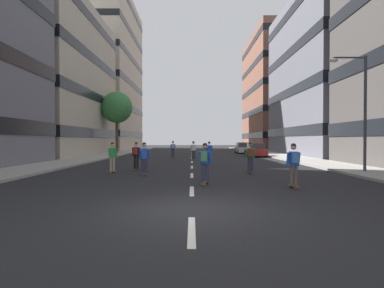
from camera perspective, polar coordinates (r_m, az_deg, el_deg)
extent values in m
plane|color=black|center=(33.12, 0.00, -2.50)|extent=(147.53, 147.53, 0.00)
cube|color=#9E9991|center=(37.59, -15.67, -2.03)|extent=(3.57, 67.62, 0.14)
cube|color=#9E9991|center=(37.58, 15.67, -2.03)|extent=(3.57, 67.62, 0.14)
cube|color=silver|center=(6.76, -0.06, -15.66)|extent=(0.16, 2.20, 0.01)
cube|color=silver|center=(11.64, -0.02, -8.66)|extent=(0.16, 2.20, 0.01)
cube|color=silver|center=(16.59, -0.01, -5.81)|extent=(0.16, 2.20, 0.01)
cube|color=silver|center=(21.57, -0.01, -4.28)|extent=(0.16, 2.20, 0.01)
cube|color=silver|center=(26.55, 0.00, -3.32)|extent=(0.16, 2.20, 0.01)
cube|color=silver|center=(31.54, 0.00, -2.66)|extent=(0.16, 2.20, 0.01)
cube|color=silver|center=(36.53, 0.00, -2.18)|extent=(0.16, 2.20, 0.01)
cube|color=silver|center=(41.53, 0.00, -1.82)|extent=(0.16, 2.20, 0.01)
cube|color=silver|center=(46.52, 0.01, -1.54)|extent=(0.16, 2.20, 0.01)
cube|color=silver|center=(51.52, 0.01, -1.31)|extent=(0.16, 2.20, 0.01)
cube|color=silver|center=(56.51, 0.01, -1.12)|extent=(0.16, 2.20, 0.01)
cube|color=silver|center=(61.51, 0.01, -0.96)|extent=(0.16, 2.20, 0.01)
cube|color=#B2A893|center=(43.50, -27.69, 10.16)|extent=(15.94, 20.37, 18.09)
cube|color=black|center=(42.92, -27.63, 1.79)|extent=(16.06, 20.49, 1.10)
cube|color=black|center=(43.24, -27.67, 7.79)|extent=(16.06, 20.49, 1.10)
cube|color=black|center=(44.03, -27.71, 13.64)|extent=(16.06, 20.49, 1.10)
cube|color=black|center=(45.25, -27.75, 19.23)|extent=(16.06, 20.49, 1.10)
cube|color=#BCB29E|center=(66.83, -17.72, 12.02)|extent=(15.94, 23.09, 29.87)
cube|color=black|center=(65.56, -17.67, 1.72)|extent=(16.06, 23.21, 1.10)
cube|color=black|center=(65.83, -17.69, 6.06)|extent=(16.06, 23.21, 1.10)
cube|color=black|center=(66.47, -17.71, 10.33)|extent=(16.06, 23.21, 1.10)
cube|color=black|center=(67.48, -17.73, 14.51)|extent=(16.06, 23.21, 1.10)
cube|color=black|center=(68.83, -17.75, 18.54)|extent=(16.06, 23.21, 1.10)
cube|color=black|center=(70.51, -17.77, 22.39)|extent=(16.06, 23.21, 1.10)
cube|color=slate|center=(43.59, 27.71, 10.92)|extent=(15.94, 19.94, 19.26)
cube|color=black|center=(42.92, 27.65, 2.02)|extent=(16.06, 20.06, 1.10)
cube|color=black|center=(43.30, 27.69, 8.41)|extent=(16.06, 20.06, 1.10)
cube|color=black|center=(44.20, 27.73, 14.60)|extent=(16.06, 20.06, 1.10)
cube|color=black|center=(45.59, 27.78, 20.49)|extent=(16.06, 20.06, 1.10)
cube|color=brown|center=(66.22, 17.72, 8.98)|extent=(15.94, 21.30, 22.71)
cube|color=black|center=(65.55, 17.69, 1.49)|extent=(16.06, 21.42, 1.10)
cube|color=black|center=(65.76, 17.70, 5.45)|extent=(16.06, 21.42, 1.10)
cube|color=black|center=(66.29, 17.72, 9.37)|extent=(16.06, 21.42, 1.10)
cube|color=black|center=(67.12, 17.74, 13.20)|extent=(16.06, 21.42, 1.10)
cube|color=black|center=(68.24, 17.76, 16.93)|extent=(16.06, 21.42, 1.10)
cube|color=#B2B7BF|center=(43.90, 9.40, -1.00)|extent=(1.80, 4.40, 0.70)
cube|color=#2D3338|center=(43.74, 9.43, -0.13)|extent=(1.60, 2.10, 0.64)
cylinder|color=black|center=(45.22, 8.10, -1.21)|extent=(0.22, 0.64, 0.64)
cylinder|color=black|center=(45.47, 10.09, -1.21)|extent=(0.22, 0.64, 0.64)
cylinder|color=black|center=(42.35, 8.65, -1.35)|extent=(0.22, 0.64, 0.64)
cylinder|color=black|center=(42.62, 10.77, -1.34)|extent=(0.22, 0.64, 0.64)
cube|color=maroon|center=(35.42, 11.67, -1.44)|extent=(1.80, 4.40, 0.70)
cube|color=#2D3338|center=(35.26, 11.72, -0.36)|extent=(1.60, 2.10, 0.64)
cylinder|color=black|center=(36.70, 9.99, -1.69)|extent=(0.22, 0.64, 0.64)
cylinder|color=black|center=(37.01, 12.43, -1.67)|extent=(0.22, 0.64, 0.64)
cylinder|color=black|center=(33.85, 10.84, -1.90)|extent=(0.22, 0.64, 0.64)
cylinder|color=black|center=(34.19, 13.48, -1.88)|extent=(0.22, 0.64, 0.64)
cylinder|color=#4C3823|center=(42.85, -13.70, 1.53)|extent=(0.36, 0.36, 4.65)
sphere|color=#387A3D|center=(43.06, -13.71, 6.58)|extent=(4.20, 4.20, 4.20)
cylinder|color=#3F3F44|center=(20.03, 29.36, 4.92)|extent=(0.16, 0.16, 6.50)
cylinder|color=#3F3F44|center=(20.09, 27.12, 14.02)|extent=(1.80, 0.10, 0.10)
ellipsoid|color=silver|center=(19.67, 24.72, 13.88)|extent=(0.50, 0.30, 0.24)
cube|color=brown|center=(19.78, -10.24, -4.53)|extent=(0.27, 0.91, 0.02)
cylinder|color=#D8BF4C|center=(20.09, -10.01, -4.58)|extent=(0.18, 0.08, 0.07)
cylinder|color=#D8BF4C|center=(19.47, -10.48, -4.75)|extent=(0.18, 0.08, 0.07)
cylinder|color=black|center=(19.76, -10.50, -3.33)|extent=(0.15, 0.15, 0.80)
cylinder|color=black|center=(19.72, -9.99, -3.34)|extent=(0.15, 0.15, 0.80)
cube|color=black|center=(19.70, -10.25, -1.38)|extent=(0.33, 0.22, 0.55)
cylinder|color=black|center=(19.81, -10.83, -1.45)|extent=(0.11, 0.24, 0.55)
cylinder|color=black|center=(19.70, -9.60, -1.46)|extent=(0.11, 0.24, 0.55)
sphere|color=beige|center=(19.71, -10.24, -0.05)|extent=(0.22, 0.22, 0.22)
sphere|color=black|center=(19.71, -10.24, 0.09)|extent=(0.21, 0.21, 0.21)
cube|color=#A52626|center=(19.53, -10.39, -1.31)|extent=(0.27, 0.18, 0.40)
cube|color=brown|center=(28.94, 0.29, -2.82)|extent=(0.32, 0.92, 0.02)
cylinder|color=#D8BF4C|center=(29.26, 0.20, -2.87)|extent=(0.19, 0.09, 0.07)
cylinder|color=#D8BF4C|center=(28.63, 0.39, -2.95)|extent=(0.19, 0.09, 0.07)
cylinder|color=#2D334C|center=(28.90, 0.12, -2.01)|extent=(0.16, 0.16, 0.80)
cylinder|color=#2D334C|center=(28.93, 0.47, -2.00)|extent=(0.16, 0.16, 0.80)
cube|color=white|center=(28.89, 0.29, -0.67)|extent=(0.34, 0.24, 0.55)
cylinder|color=white|center=(28.91, -0.15, -0.72)|extent=(0.12, 0.24, 0.55)
cylinder|color=white|center=(28.97, 0.71, -0.72)|extent=(0.12, 0.24, 0.55)
sphere|color=#997051|center=(28.90, 0.29, 0.24)|extent=(0.22, 0.22, 0.22)
sphere|color=black|center=(28.90, 0.29, 0.33)|extent=(0.21, 0.21, 0.21)
cube|color=brown|center=(18.06, 10.73, -5.04)|extent=(0.29, 0.92, 0.02)
cylinder|color=#D8BF4C|center=(18.38, 10.64, -5.08)|extent=(0.19, 0.09, 0.07)
cylinder|color=#D8BF4C|center=(17.74, 10.82, -5.29)|extent=(0.19, 0.09, 0.07)
cylinder|color=#2D334C|center=(18.01, 10.45, -3.74)|extent=(0.15, 0.15, 0.80)
cylinder|color=#2D334C|center=(18.03, 11.02, -3.73)|extent=(0.15, 0.15, 0.80)
cube|color=green|center=(17.98, 10.74, -1.59)|extent=(0.34, 0.23, 0.55)
cylinder|color=green|center=(18.01, 10.03, -1.67)|extent=(0.11, 0.24, 0.55)
cylinder|color=green|center=(18.05, 11.42, -1.67)|extent=(0.11, 0.24, 0.55)
sphere|color=#997051|center=(17.98, 10.74, -0.14)|extent=(0.22, 0.22, 0.22)
sphere|color=black|center=(17.98, 10.74, 0.02)|extent=(0.21, 0.21, 0.21)
cube|color=#A52626|center=(17.80, 10.79, -1.52)|extent=(0.27, 0.18, 0.40)
cube|color=brown|center=(25.80, 3.22, -3.26)|extent=(0.29, 0.92, 0.02)
cylinder|color=#D8BF4C|center=(26.12, 3.11, -3.32)|extent=(0.19, 0.09, 0.07)
cylinder|color=#D8BF4C|center=(25.49, 3.33, -3.42)|extent=(0.19, 0.09, 0.07)
cylinder|color=#2D334C|center=(25.76, 3.02, -2.35)|extent=(0.15, 0.15, 0.80)
cylinder|color=#2D334C|center=(25.79, 3.42, -2.35)|extent=(0.15, 0.15, 0.80)
cube|color=blue|center=(25.75, 3.22, -0.85)|extent=(0.34, 0.23, 0.55)
cylinder|color=blue|center=(25.77, 2.72, -0.91)|extent=(0.11, 0.24, 0.55)
cylinder|color=blue|center=(25.83, 3.69, -0.91)|extent=(0.11, 0.24, 0.55)
sphere|color=beige|center=(25.76, 3.21, 0.16)|extent=(0.22, 0.22, 0.22)
sphere|color=black|center=(25.76, 3.21, 0.27)|extent=(0.21, 0.21, 0.21)
cube|color=brown|center=(13.39, 2.43, -7.08)|extent=(0.41, 0.92, 0.02)
cylinder|color=#D8BF4C|center=(13.70, 2.70, -7.09)|extent=(0.19, 0.11, 0.07)
cylinder|color=#D8BF4C|center=(13.08, 2.14, -7.47)|extent=(0.19, 0.11, 0.07)
cylinder|color=#2D334C|center=(13.36, 2.05, -5.31)|extent=(0.17, 0.17, 0.80)
cylinder|color=#2D334C|center=(13.32, 2.81, -5.33)|extent=(0.17, 0.17, 0.80)
cube|color=blue|center=(13.28, 2.43, -2.43)|extent=(0.36, 0.27, 0.55)
cylinder|color=blue|center=(13.38, 1.55, -2.52)|extent=(0.14, 0.24, 0.55)
cylinder|color=blue|center=(13.29, 3.40, -2.54)|extent=(0.14, 0.24, 0.55)
sphere|color=tan|center=(13.28, 2.45, -0.46)|extent=(0.22, 0.22, 0.22)
sphere|color=black|center=(13.28, 2.45, -0.25)|extent=(0.21, 0.21, 0.21)
cube|color=#4C8C4C|center=(13.10, 2.27, -2.34)|extent=(0.29, 0.22, 0.40)
cube|color=brown|center=(33.14, -3.52, -2.36)|extent=(0.26, 0.91, 0.02)
cylinder|color=#D8BF4C|center=(33.46, -3.52, -2.41)|extent=(0.18, 0.08, 0.07)
cylinder|color=#D8BF4C|center=(32.82, -3.51, -2.47)|extent=(0.18, 0.08, 0.07)
cylinder|color=#2D334C|center=(33.12, -3.67, -1.65)|extent=(0.15, 0.15, 0.80)
cylinder|color=#2D334C|center=(33.12, -3.36, -1.65)|extent=(0.15, 0.15, 0.80)
cube|color=blue|center=(33.10, -3.52, -0.48)|extent=(0.33, 0.22, 0.55)
cylinder|color=blue|center=(33.15, -3.90, -0.53)|extent=(0.11, 0.23, 0.55)
cylinder|color=blue|center=(33.15, -3.14, -0.52)|extent=(0.11, 0.23, 0.55)
sphere|color=#997051|center=(33.11, -3.52, 0.31)|extent=(0.22, 0.22, 0.22)
sphere|color=black|center=(33.11, -3.52, 0.40)|extent=(0.21, 0.21, 0.21)
cube|color=beige|center=(32.92, -3.51, -0.43)|extent=(0.27, 0.18, 0.40)
cube|color=brown|center=(16.98, -8.78, -5.41)|extent=(0.35, 0.92, 0.02)
cylinder|color=#D8BF4C|center=(17.30, -8.80, -5.45)|extent=(0.19, 0.10, 0.07)
cylinder|color=#D8BF4C|center=(16.66, -8.76, -5.69)|extent=(0.19, 0.10, 0.07)
cylinder|color=#2D334C|center=(16.94, -9.09, -4.02)|extent=(0.16, 0.16, 0.80)
cylinder|color=#2D334C|center=(16.94, -8.48, -4.02)|extent=(0.16, 0.16, 0.80)
cube|color=blue|center=(16.89, -8.79, -1.74)|extent=(0.35, 0.25, 0.55)
cylinder|color=blue|center=(16.94, -9.54, -1.83)|extent=(0.13, 0.24, 0.55)
cylinder|color=blue|center=(16.95, -8.05, -1.82)|extent=(0.13, 0.24, 0.55)
sphere|color=beige|center=(16.90, -8.79, -0.20)|extent=(0.22, 0.22, 0.22)
sphere|color=black|center=(16.90, -8.79, -0.03)|extent=(0.21, 0.21, 0.21)
cube|color=brown|center=(13.02, 18.26, -7.34)|extent=(0.21, 0.90, 0.02)
cylinder|color=#D8BF4C|center=(13.33, 17.84, -7.36)|extent=(0.18, 0.07, 0.07)
cylinder|color=#D8BF4C|center=(12.73, 18.70, -7.75)|extent=(0.18, 0.07, 0.07)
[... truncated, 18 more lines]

